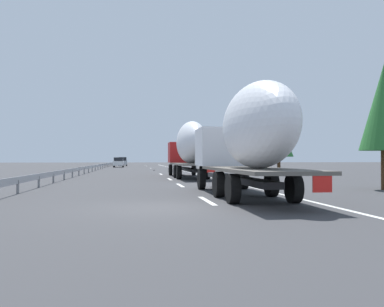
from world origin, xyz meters
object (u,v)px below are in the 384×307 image
truck_lead (189,147)px  car_silver_hatch (123,162)px  road_sign (196,155)px  truck_trailing (248,136)px  car_white_van (119,162)px

truck_lead → car_silver_hatch: 59.94m
car_silver_hatch → road_sign: 43.87m
truck_trailing → truck_lead: bearing=0.0°
truck_lead → car_silver_hatch: truck_lead is taller
truck_lead → car_white_van: size_ratio=3.21×
truck_trailing → car_silver_hatch: size_ratio=2.91×
truck_lead → truck_trailing: bearing=-180.0°
truck_trailing → road_sign: bearing=-5.1°
car_white_van → car_silver_hatch: bearing=-1.3°
car_silver_hatch → car_white_van: (-15.29, 0.35, -0.04)m
car_silver_hatch → car_white_van: 15.30m
road_sign → car_silver_hatch: bearing=13.3°
truck_lead → truck_trailing: truck_lead is taller
truck_lead → truck_trailing: size_ratio=1.14×
truck_lead → car_white_van: bearing=9.5°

